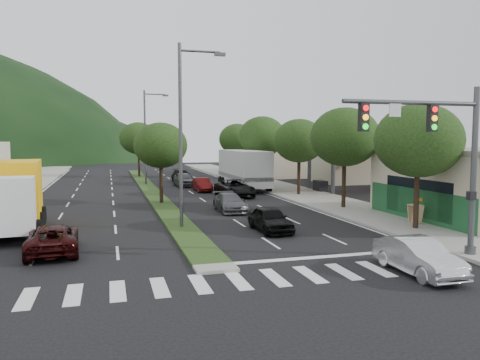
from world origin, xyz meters
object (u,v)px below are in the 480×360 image
object	(u,v)px
car_queue_e	(184,179)
streetlight_mid	(147,133)
motorhome	(244,168)
traffic_signal	(443,145)
box_truck	(13,199)
car_queue_a	(270,219)
tree_med_near	(161,145)
car_queue_f	(181,176)
car_queue_c	(202,185)
suv_maroon	(53,239)
tree_r_b	(345,137)
tree_r_c	(299,141)
tree_med_far	(139,138)
car_queue_b	(230,202)
tree_r_a	(418,141)
tree_r_d	(262,136)
a_frame_sign	(415,212)
sedan_silver	(418,256)
car_queue_d	(235,188)
tree_r_e	(237,139)
streetlight_near	(184,126)

from	to	relation	value
car_queue_e	streetlight_mid	bearing A→B (deg)	146.90
streetlight_mid	motorhome	world-z (taller)	streetlight_mid
traffic_signal	box_truck	bearing A→B (deg)	147.91
car_queue_a	car_queue_e	bearing A→B (deg)	90.46
tree_med_near	streetlight_mid	distance (m)	15.05
traffic_signal	box_truck	xyz separation A→B (m)	(-17.72, 11.11, -2.89)
tree_med_near	car_queue_f	xyz separation A→B (m)	(4.19, 17.82, -3.71)
car_queue_a	car_queue_c	size ratio (longest dim) A/B	1.03
suv_maroon	tree_r_b	bearing A→B (deg)	-159.71
car_queue_a	motorhome	size ratio (longest dim) A/B	0.39
tree_r_c	tree_med_far	size ratio (longest dim) A/B	0.93
tree_med_near	car_queue_c	size ratio (longest dim) A/B	1.60
motorhome	car_queue_f	bearing A→B (deg)	118.16
car_queue_b	tree_med_far	bearing A→B (deg)	98.20
tree_r_a	streetlight_mid	xyz separation A→B (m)	(-11.79, 29.00, 0.76)
tree_r_d	car_queue_b	world-z (taller)	tree_r_d
traffic_signal	tree_med_far	world-z (taller)	tree_med_far
car_queue_b	a_frame_sign	xyz separation A→B (m)	(8.84, -7.90, 0.17)
motorhome	suv_maroon	bearing A→B (deg)	-123.42
tree_r_a	tree_r_d	distance (m)	26.00
tree_r_c	box_truck	distance (m)	23.36
sedan_silver	car_queue_d	xyz separation A→B (m)	(-0.44, 23.82, 0.08)
car_queue_b	tree_r_e	bearing A→B (deg)	74.21
car_queue_d	box_truck	size ratio (longest dim) A/B	0.69
car_queue_a	car_queue_e	size ratio (longest dim) A/B	0.92
tree_r_c	tree_r_d	world-z (taller)	tree_r_d
traffic_signal	tree_med_near	bearing A→B (deg)	114.80
suv_maroon	tree_med_far	bearing A→B (deg)	-102.38
car_queue_d	car_queue_f	size ratio (longest dim) A/B	1.08
tree_r_d	car_queue_b	distance (m)	19.16
car_queue_f	streetlight_mid	bearing A→B (deg)	-141.18
streetlight_mid	motorhome	bearing A→B (deg)	-35.36
tree_r_b	suv_maroon	bearing A→B (deg)	-156.09
car_queue_f	tree_med_near	bearing A→B (deg)	-99.71
tree_r_a	car_queue_d	xyz separation A→B (m)	(-5.50, 16.82, -4.08)
a_frame_sign	tree_med_near	bearing A→B (deg)	139.09
tree_med_far	motorhome	world-z (taller)	tree_med_far
tree_r_a	streetlight_near	xyz separation A→B (m)	(-11.79, 4.00, 0.76)
tree_r_b	suv_maroon	world-z (taller)	tree_r_b
tree_r_a	tree_med_near	xyz separation A→B (m)	(-12.00, 14.00, -0.39)
tree_med_near	car_queue_c	world-z (taller)	tree_med_near
car_queue_a	tree_r_e	bearing A→B (deg)	76.22
streetlight_near	motorhome	size ratio (longest dim) A/B	1.01
car_queue_c	tree_r_a	bearing A→B (deg)	-71.98
car_queue_b	car_queue_e	size ratio (longest dim) A/B	0.99
tree_med_far	tree_r_e	bearing A→B (deg)	-18.43
car_queue_f	a_frame_sign	xyz separation A→B (m)	(8.73, -30.55, 0.07)
tree_r_a	car_queue_c	world-z (taller)	tree_r_a
traffic_signal	car_queue_f	bearing A→B (deg)	97.38
tree_r_b	tree_r_c	bearing A→B (deg)	90.00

